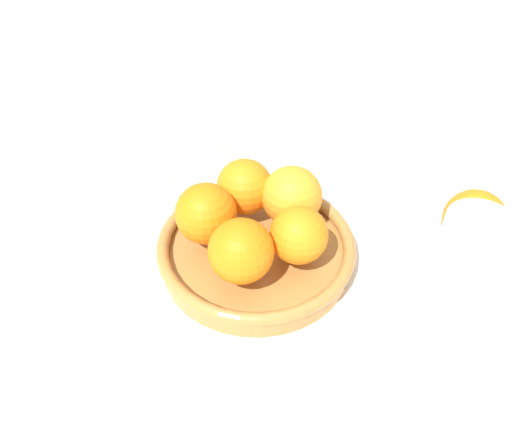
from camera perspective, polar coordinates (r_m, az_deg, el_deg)
name	(u,v)px	position (r m, az deg, el deg)	size (l,w,h in m)	color
ground_plane	(256,259)	(0.63, 0.00, -4.85)	(4.00, 4.00, 0.00)	silver
fruit_bowl	(256,249)	(0.62, 0.00, -3.69)	(0.24, 0.24, 0.04)	#A57238
orange_pile	(255,215)	(0.58, -0.12, 0.21)	(0.18, 0.18, 0.07)	orange
stray_orange	(474,220)	(0.68, 23.67, -0.34)	(0.08, 0.08, 0.08)	orange
drinking_glass	(467,264)	(0.59, 22.96, -4.98)	(0.07, 0.07, 0.12)	white
napkin_folded	(168,144)	(0.84, -10.03, 8.20)	(0.15, 0.15, 0.01)	silver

